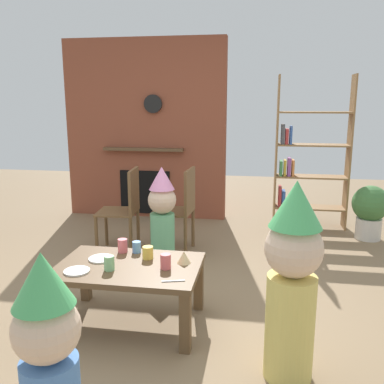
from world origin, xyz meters
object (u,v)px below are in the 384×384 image
paper_cup_far_right (137,247)px  dining_chair_middle (181,205)px  paper_cup_far_left (148,253)px  paper_plate_rear (101,259)px  birthday_cake_slice (184,257)px  child_in_pink (292,277)px  coffee_table (129,274)px  child_by_the_chairs (162,214)px  potted_plant_tall (370,209)px  bookshelf (306,158)px  paper_cup_center (166,261)px  paper_plate_front (77,271)px  paper_cup_near_right (109,263)px  paper_cup_near_left (123,246)px  dining_chair_left (126,205)px  child_with_cone_hat (49,361)px

paper_cup_far_right → dining_chair_middle: bearing=85.1°
paper_cup_far_left → paper_plate_rear: (-0.33, -0.07, -0.04)m
birthday_cake_slice → child_in_pink: bearing=-36.9°
coffee_table → child_by_the_chairs: (-0.01, 1.11, 0.14)m
potted_plant_tall → child_in_pink: bearing=-111.6°
bookshelf → potted_plant_tall: bookshelf is taller
coffee_table → birthday_cake_slice: size_ratio=10.14×
paper_cup_center → paper_plate_front: (-0.58, -0.15, -0.05)m
paper_cup_near_right → coffee_table: bearing=47.4°
paper_cup_near_right → potted_plant_tall: 3.31m
coffee_table → dining_chair_middle: size_ratio=1.13×
paper_cup_near_left → paper_plate_rear: (-0.11, -0.17, -0.05)m
paper_cup_far_left → dining_chair_left: dining_chair_left is taller
paper_cup_near_left → child_with_cone_hat: (0.19, -1.50, 0.03)m
birthday_cake_slice → dining_chair_middle: bearing=101.5°
child_in_pink → child_by_the_chairs: size_ratio=1.19×
child_by_the_chairs → paper_cup_near_right: bearing=-4.8°
bookshelf → paper_plate_rear: 3.16m
paper_cup_far_left → child_by_the_chairs: bearing=96.9°
paper_cup_near_left → child_by_the_chairs: size_ratio=0.11×
child_by_the_chairs → dining_chair_middle: bearing=164.7°
bookshelf → child_by_the_chairs: bookshelf is taller
birthday_cake_slice → child_by_the_chairs: bearing=111.4°
coffee_table → dining_chair_left: bearing=108.8°
paper_cup_near_right → paper_cup_center: (0.38, 0.09, 0.00)m
paper_plate_front → paper_cup_far_left: bearing=37.6°
bookshelf → paper_plate_rear: bearing=-122.7°
child_in_pink → paper_cup_near_left: bearing=-7.5°
coffee_table → potted_plant_tall: size_ratio=1.60×
dining_chair_middle → potted_plant_tall: dining_chair_middle is taller
paper_cup_far_left → child_with_cone_hat: 1.40m
paper_cup_center → child_by_the_chairs: child_by_the_chairs is taller
dining_chair_left → child_by_the_chairs: bearing=142.1°
bookshelf → paper_cup_near_left: bearing=-122.8°
coffee_table → paper_cup_far_left: 0.21m
child_in_pink → dining_chair_left: (-1.58, 1.86, -0.11)m
paper_cup_center → paper_cup_far_left: paper_cup_center is taller
paper_cup_center → dining_chair_left: 1.63m
child_with_cone_hat → dining_chair_left: child_with_cone_hat is taller
paper_cup_near_left → paper_plate_front: bearing=-114.0°
paper_plate_rear → birthday_cake_slice: 0.61m
dining_chair_middle → child_with_cone_hat: bearing=92.8°
paper_cup_near_left → child_with_cone_hat: child_with_cone_hat is taller
paper_cup_far_left → paper_cup_far_right: paper_cup_far_left is taller
paper_plate_rear → birthday_cake_slice: (0.61, 0.03, 0.04)m
bookshelf → paper_plate_rear: size_ratio=10.14×
dining_chair_left → potted_plant_tall: bearing=-166.5°
bookshelf → child_in_pink: bookshelf is taller
paper_cup_near_right → paper_cup_far_right: bearing=76.6°
birthday_cake_slice → child_by_the_chairs: 1.09m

